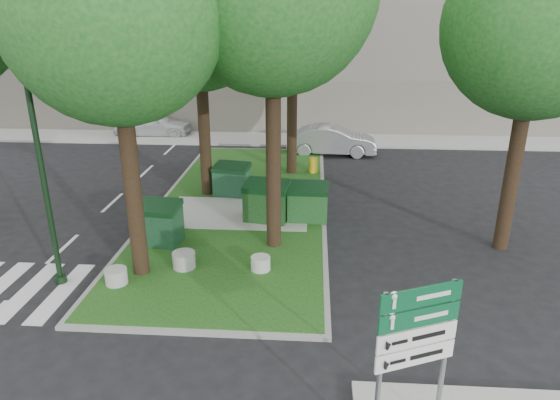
# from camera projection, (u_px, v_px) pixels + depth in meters

# --- Properties ---
(ground) EXTENTS (120.00, 120.00, 0.00)m
(ground) POSITION_uv_depth(u_px,v_px,m) (171.00, 332.00, 11.37)
(ground) COLOR black
(ground) RESTS_ON ground
(median_island) EXTENTS (6.00, 16.00, 0.12)m
(median_island) POSITION_uv_depth(u_px,v_px,m) (242.00, 204.00, 18.79)
(median_island) COLOR #184513
(median_island) RESTS_ON ground
(median_kerb) EXTENTS (6.30, 16.30, 0.10)m
(median_kerb) POSITION_uv_depth(u_px,v_px,m) (242.00, 205.00, 18.80)
(median_kerb) COLOR gray
(median_kerb) RESTS_ON ground
(building_sidewalk) EXTENTS (42.00, 3.00, 0.12)m
(building_sidewalk) POSITION_uv_depth(u_px,v_px,m) (259.00, 139.00, 28.64)
(building_sidewalk) COLOR #999993
(building_sidewalk) RESTS_ON ground
(zebra_crossing) EXTENTS (5.00, 3.00, 0.01)m
(zebra_crossing) POSITION_uv_depth(u_px,v_px,m) (45.00, 291.00, 13.01)
(zebra_crossing) COLOR silver
(zebra_crossing) RESTS_ON ground
(tree_median_mid) EXTENTS (4.80, 4.80, 9.99)m
(tree_median_mid) POSITION_uv_depth(u_px,v_px,m) (201.00, 8.00, 17.45)
(tree_median_mid) COLOR black
(tree_median_mid) RESTS_ON ground
(tree_street_right) EXTENTS (5.00, 5.00, 10.06)m
(tree_street_right) POSITION_uv_depth(u_px,v_px,m) (543.00, 6.00, 13.07)
(tree_street_right) COLOR black
(tree_street_right) RESTS_ON ground
(dumpster_a) EXTENTS (1.53, 1.15, 1.34)m
(dumpster_a) POSITION_uv_depth(u_px,v_px,m) (157.00, 223.00, 15.34)
(dumpster_a) COLOR #0E351B
(dumpster_a) RESTS_ON median_island
(dumpster_b) EXTENTS (1.50, 1.18, 1.26)m
(dumpster_b) POSITION_uv_depth(u_px,v_px,m) (232.00, 180.00, 19.47)
(dumpster_b) COLOR #123E23
(dumpster_b) RESTS_ON median_island
(dumpster_c) EXTENTS (1.64, 1.28, 1.38)m
(dumpster_c) POSITION_uv_depth(u_px,v_px,m) (267.00, 201.00, 17.05)
(dumpster_c) COLOR #103710
(dumpster_c) RESTS_ON median_island
(dumpster_d) EXTENTS (1.41, 1.00, 1.29)m
(dumpster_d) POSITION_uv_depth(u_px,v_px,m) (308.00, 202.00, 17.09)
(dumpster_d) COLOR #154618
(dumpster_d) RESTS_ON median_island
(bollard_left) EXTENTS (0.58, 0.58, 0.41)m
(bollard_left) POSITION_uv_depth(u_px,v_px,m) (116.00, 276.00, 13.11)
(bollard_left) COLOR #A5A59F
(bollard_left) RESTS_ON median_island
(bollard_right) EXTENTS (0.54, 0.54, 0.39)m
(bollard_right) POSITION_uv_depth(u_px,v_px,m) (261.00, 263.00, 13.82)
(bollard_right) COLOR #B0AFAA
(bollard_right) RESTS_ON median_island
(bollard_mid) EXTENTS (0.64, 0.64, 0.45)m
(bollard_mid) POSITION_uv_depth(u_px,v_px,m) (184.00, 260.00, 13.94)
(bollard_mid) COLOR gray
(bollard_mid) RESTS_ON median_island
(litter_bin) EXTENTS (0.38, 0.38, 0.66)m
(litter_bin) POSITION_uv_depth(u_px,v_px,m) (313.00, 165.00, 22.29)
(litter_bin) COLOR yellow
(litter_bin) RESTS_ON median_island
(street_lamp) EXTENTS (0.46, 0.46, 5.83)m
(street_lamp) POSITION_uv_depth(u_px,v_px,m) (38.00, 151.00, 12.18)
(street_lamp) COLOR black
(street_lamp) RESTS_ON ground
(directional_sign) EXTENTS (1.33, 0.59, 2.84)m
(directional_sign) POSITION_uv_depth(u_px,v_px,m) (416.00, 339.00, 7.83)
(directional_sign) COLOR slate
(directional_sign) RESTS_ON sidewalk_corner
(car_white) EXTENTS (4.49, 1.88, 1.52)m
(car_white) POSITION_uv_depth(u_px,v_px,m) (153.00, 123.00, 29.32)
(car_white) COLOR silver
(car_white) RESTS_ON ground
(car_silver) EXTENTS (4.56, 1.73, 1.48)m
(car_silver) POSITION_uv_depth(u_px,v_px,m) (331.00, 140.00, 25.45)
(car_silver) COLOR #96999E
(car_silver) RESTS_ON ground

